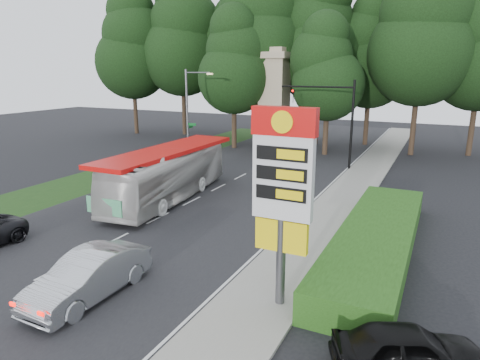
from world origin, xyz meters
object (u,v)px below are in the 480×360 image
at_px(sedan_silver, 89,276).
at_px(parked_car_black, 409,350).
at_px(traffic_signal_mast, 336,112).
at_px(monument, 274,99).
at_px(gas_station_pylon, 283,182).
at_px(streetlight_signs, 189,110).
at_px(transit_bus, 168,174).

bearing_deg(sedan_silver, parked_car_black, 4.64).
distance_m(traffic_signal_mast, monument, 9.76).
bearing_deg(traffic_signal_mast, gas_station_pylon, -80.91).
bearing_deg(streetlight_signs, gas_station_pylon, -51.04).
height_order(traffic_signal_mast, streetlight_signs, streetlight_signs).
bearing_deg(parked_car_black, sedan_silver, 69.20).
relative_size(streetlight_signs, sedan_silver, 1.60).
distance_m(streetlight_signs, parked_car_black, 30.10).
xyz_separation_m(traffic_signal_mast, monument, (-7.68, 6.00, 0.43)).
relative_size(traffic_signal_mast, transit_bus, 0.62).
relative_size(streetlight_signs, monument, 0.80).
height_order(monument, transit_bus, monument).
height_order(sedan_silver, parked_car_black, sedan_silver).
relative_size(transit_bus, parked_car_black, 2.84).
height_order(gas_station_pylon, sedan_silver, gas_station_pylon).
distance_m(traffic_signal_mast, transit_bus, 15.35).
bearing_deg(gas_station_pylon, traffic_signal_mast, 99.09).
relative_size(monument, sedan_silver, 2.01).
distance_m(monument, transit_bus, 19.49).
bearing_deg(parked_car_black, gas_station_pylon, 43.63).
xyz_separation_m(traffic_signal_mast, transit_bus, (-7.27, -13.17, -3.06)).
bearing_deg(parked_car_black, monument, 2.95).
distance_m(streetlight_signs, transit_bus, 12.74).
distance_m(gas_station_pylon, transit_bus, 14.23).
bearing_deg(sedan_silver, gas_station_pylon, 21.71).
distance_m(gas_station_pylon, traffic_signal_mast, 22.29).
height_order(gas_station_pylon, parked_car_black, gas_station_pylon).
bearing_deg(sedan_silver, streetlight_signs, 114.50).
bearing_deg(traffic_signal_mast, transit_bus, -118.89).
relative_size(traffic_signal_mast, parked_car_black, 1.76).
bearing_deg(gas_station_pylon, streetlight_signs, 128.96).
bearing_deg(streetlight_signs, traffic_signal_mast, 8.92).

